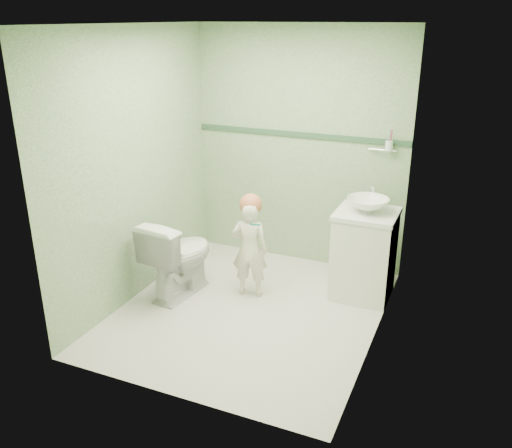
% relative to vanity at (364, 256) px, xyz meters
% --- Properties ---
extents(ground, '(2.50, 2.50, 0.00)m').
position_rel_vanity_xyz_m(ground, '(-0.84, -0.70, -0.40)').
color(ground, silver).
rests_on(ground, ground).
extents(room_shell, '(2.50, 2.54, 2.40)m').
position_rel_vanity_xyz_m(room_shell, '(-0.84, -0.70, 0.80)').
color(room_shell, '#7AA373').
rests_on(room_shell, ground).
extents(trim_stripe, '(2.20, 0.02, 0.05)m').
position_rel_vanity_xyz_m(trim_stripe, '(-0.84, 0.54, 0.95)').
color(trim_stripe, '#2F5439').
rests_on(trim_stripe, room_shell).
extents(vanity, '(0.52, 0.50, 0.80)m').
position_rel_vanity_xyz_m(vanity, '(0.00, 0.00, 0.00)').
color(vanity, white).
rests_on(vanity, ground).
extents(counter, '(0.54, 0.52, 0.04)m').
position_rel_vanity_xyz_m(counter, '(0.00, 0.00, 0.41)').
color(counter, white).
rests_on(counter, vanity).
extents(basin, '(0.37, 0.37, 0.13)m').
position_rel_vanity_xyz_m(basin, '(0.00, 0.00, 0.49)').
color(basin, white).
rests_on(basin, counter).
extents(faucet, '(0.03, 0.13, 0.18)m').
position_rel_vanity_xyz_m(faucet, '(0.00, 0.19, 0.57)').
color(faucet, silver).
rests_on(faucet, counter).
extents(cup_holder, '(0.26, 0.07, 0.21)m').
position_rel_vanity_xyz_m(cup_holder, '(0.05, 0.48, 0.93)').
color(cup_holder, silver).
rests_on(cup_holder, room_shell).
extents(toilet, '(0.51, 0.79, 0.76)m').
position_rel_vanity_xyz_m(toilet, '(-1.58, -0.63, -0.02)').
color(toilet, white).
rests_on(toilet, ground).
extents(toddler, '(0.37, 0.28, 0.92)m').
position_rel_vanity_xyz_m(toddler, '(-0.97, -0.40, 0.06)').
color(toddler, silver).
rests_on(toddler, ground).
extents(hair_cap, '(0.20, 0.20, 0.20)m').
position_rel_vanity_xyz_m(hair_cap, '(-0.97, -0.37, 0.48)').
color(hair_cap, '#BA6742').
rests_on(hair_cap, toddler).
extents(teal_toothbrush, '(0.11, 0.14, 0.08)m').
position_rel_vanity_xyz_m(teal_toothbrush, '(-0.87, -0.51, 0.36)').
color(teal_toothbrush, '#0E7C6D').
rests_on(teal_toothbrush, toddler).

